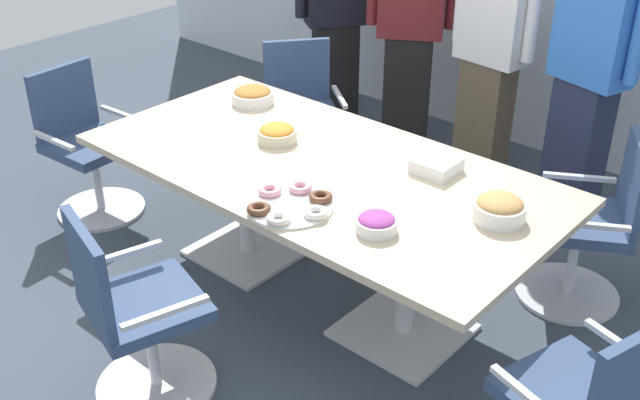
{
  "coord_description": "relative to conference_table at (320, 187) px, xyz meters",
  "views": [
    {
      "loc": [
        2.22,
        -2.53,
        2.46
      ],
      "look_at": [
        0.0,
        0.0,
        0.55
      ],
      "focal_mm": 43.11,
      "sensor_mm": 36.0,
      "label": 1
    }
  ],
  "objects": [
    {
      "name": "person_standing_3",
      "position": [
        0.65,
        1.56,
        0.37
      ],
      "size": [
        0.61,
        0.33,
        1.89
      ],
      "rotation": [
        0.0,
        0.0,
        -3.42
      ],
      "color": "#232842",
      "rests_on": "ground"
    },
    {
      "name": "office_chair_4",
      "position": [
        -1.64,
        -0.29,
        -0.22
      ],
      "size": [
        0.57,
        0.57,
        0.91
      ],
      "rotation": [
        0.0,
        0.0,
        -1.51
      ],
      "color": "silver",
      "rests_on": "ground"
    },
    {
      "name": "ground_plane",
      "position": [
        0.0,
        0.0,
        -0.63
      ],
      "size": [
        10.0,
        10.0,
        0.01
      ],
      "primitive_type": "cube",
      "color": "#3D4754"
    },
    {
      "name": "office_chair_2",
      "position": [
        1.07,
        0.85,
        -0.22
      ],
      "size": [
        0.74,
        0.74,
        0.91
      ],
      "rotation": [
        0.0,
        0.0,
        -4.18
      ],
      "color": "silver",
      "rests_on": "ground"
    },
    {
      "name": "snack_bowl_cookies",
      "position": [
        0.92,
        0.12,
        0.18
      ],
      "size": [
        0.23,
        0.23,
        0.11
      ],
      "color": "white",
      "rests_on": "conference_table"
    },
    {
      "name": "donut_platter",
      "position": [
        0.18,
        -0.4,
        0.14
      ],
      "size": [
        0.4,
        0.39,
        0.04
      ],
      "color": "white",
      "rests_on": "conference_table"
    },
    {
      "name": "conference_table",
      "position": [
        0.0,
        0.0,
        0.0
      ],
      "size": [
        2.4,
        1.2,
        0.75
      ],
      "color": "#CCB793",
      "rests_on": "ground"
    },
    {
      "name": "snack_bowl_pretzels",
      "position": [
        -0.82,
        0.34,
        0.17
      ],
      "size": [
        0.24,
        0.24,
        0.1
      ],
      "color": "white",
      "rests_on": "conference_table"
    },
    {
      "name": "person_standing_2",
      "position": [
        -0.04,
        1.68,
        0.28
      ],
      "size": [
        0.62,
        0.27,
        1.74
      ],
      "rotation": [
        0.0,
        0.0,
        -3.25
      ],
      "color": "brown",
      "rests_on": "ground"
    },
    {
      "name": "snack_bowl_candy_mix",
      "position": [
        0.58,
        -0.31,
        0.17
      ],
      "size": [
        0.18,
        0.18,
        0.08
      ],
      "color": "white",
      "rests_on": "conference_table"
    },
    {
      "name": "snack_bowl_chips_orange",
      "position": [
        -0.35,
        0.06,
        0.17
      ],
      "size": [
        0.21,
        0.21,
        0.09
      ],
      "color": "beige",
      "rests_on": "conference_table"
    },
    {
      "name": "office_chair_3",
      "position": [
        -0.96,
        0.91,
        -0.22
      ],
      "size": [
        0.76,
        0.76,
        0.91
      ],
      "rotation": [
        0.0,
        0.0,
        -2.23
      ],
      "color": "silver",
      "rests_on": "ground"
    },
    {
      "name": "office_chair_0",
      "position": [
        -0.08,
        -1.1,
        -0.22
      ],
      "size": [
        0.67,
        0.67,
        0.91
      ],
      "rotation": [
        0.0,
        0.0,
        -0.28
      ],
      "color": "silver",
      "rests_on": "ground"
    },
    {
      "name": "person_standing_1",
      "position": [
        -0.7,
        1.73,
        0.3
      ],
      "size": [
        0.57,
        0.41,
        1.77
      ],
      "rotation": [
        0.0,
        0.0,
        -2.61
      ],
      "color": "black",
      "rests_on": "ground"
    },
    {
      "name": "person_standing_0",
      "position": [
        -1.37,
        1.74,
        0.25
      ],
      "size": [
        0.43,
        0.55,
        1.68
      ],
      "rotation": [
        0.0,
        0.0,
        -2.17
      ],
      "color": "black",
      "rests_on": "ground"
    },
    {
      "name": "napkin_pile",
      "position": [
        0.47,
        0.31,
        0.16
      ],
      "size": [
        0.2,
        0.2,
        0.07
      ],
      "primitive_type": "cube",
      "color": "white",
      "rests_on": "conference_table"
    }
  ]
}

